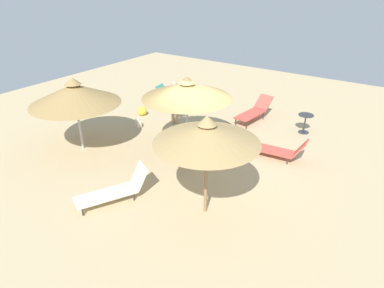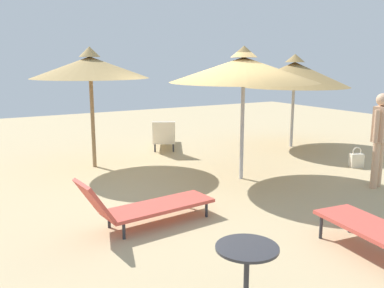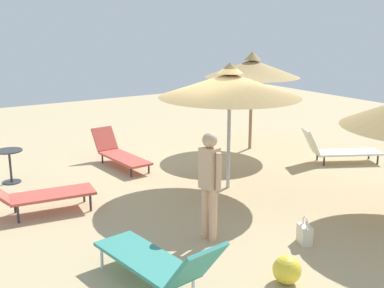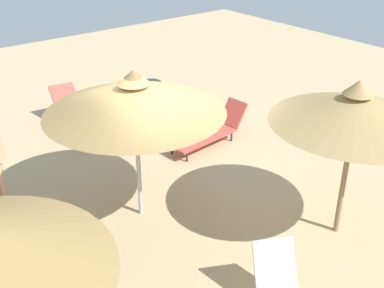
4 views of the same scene
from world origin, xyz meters
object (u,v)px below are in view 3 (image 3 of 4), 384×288
at_px(handbag, 305,234).
at_px(person_standing_near_left, 209,179).
at_px(lounge_chair_far_right, 119,153).
at_px(side_table_round, 10,161).
at_px(parasol_umbrella_center, 252,68).
at_px(parasol_umbrella_far_left, 230,85).
at_px(beach_ball, 287,270).
at_px(lounge_chair_back, 158,261).
at_px(lounge_chair_edge, 337,149).
at_px(lounge_chair_front, 34,193).

bearing_deg(handbag, person_standing_near_left, -128.48).
bearing_deg(handbag, lounge_chair_far_right, -172.58).
distance_m(lounge_chair_far_right, side_table_round, 2.52).
distance_m(parasol_umbrella_center, handbag, 6.21).
bearing_deg(lounge_chair_far_right, parasol_umbrella_far_left, 25.31).
bearing_deg(person_standing_near_left, lounge_chair_far_right, 174.11).
xyz_separation_m(person_standing_near_left, handbag, (0.94, 1.18, -0.85)).
xyz_separation_m(person_standing_near_left, beach_ball, (1.66, 0.12, -0.82)).
xyz_separation_m(lounge_chair_back, person_standing_near_left, (-0.92, 1.42, 0.58)).
relative_size(lounge_chair_back, lounge_chair_edge, 1.09).
distance_m(person_standing_near_left, beach_ball, 1.86).
height_order(lounge_chair_back, person_standing_near_left, person_standing_near_left).
bearing_deg(lounge_chair_front, beach_ball, 27.74).
bearing_deg(parasol_umbrella_center, lounge_chair_edge, 23.18).
distance_m(handbag, side_table_round, 6.44).
height_order(lounge_chair_edge, beach_ball, lounge_chair_edge).
height_order(handbag, beach_ball, handbag).
relative_size(lounge_chair_back, beach_ball, 5.59).
distance_m(lounge_chair_back, handbag, 2.62).
xyz_separation_m(parasol_umbrella_center, lounge_chair_front, (1.59, -6.26, -1.79)).
relative_size(parasol_umbrella_center, beach_ball, 6.82).
distance_m(lounge_chair_back, lounge_chair_edge, 7.13).
xyz_separation_m(parasol_umbrella_center, lounge_chair_back, (5.03, -5.60, -1.77)).
xyz_separation_m(handbag, side_table_round, (-5.57, -3.22, 0.33)).
relative_size(handbag, beach_ball, 1.19).
height_order(lounge_chair_back, handbag, lounge_chair_back).
bearing_deg(beach_ball, lounge_chair_back, -115.63).
height_order(lounge_chair_far_right, lounge_chair_front, lounge_chair_front).
height_order(lounge_chair_far_right, side_table_round, lounge_chair_far_right).
bearing_deg(side_table_round, handbag, 30.04).
height_order(parasol_umbrella_far_left, beach_ball, parasol_umbrella_far_left).
bearing_deg(person_standing_near_left, handbag, 51.52).
height_order(lounge_chair_front, person_standing_near_left, person_standing_near_left).
xyz_separation_m(side_table_round, beach_ball, (6.30, 2.16, -0.30)).
distance_m(lounge_chair_edge, handbag, 4.86).
bearing_deg(handbag, lounge_chair_edge, 125.53).
bearing_deg(lounge_chair_far_right, lounge_chair_edge, 60.32).
bearing_deg(lounge_chair_back, beach_ball, 64.37).
relative_size(lounge_chair_far_right, handbag, 4.46).
xyz_separation_m(lounge_chair_front, lounge_chair_edge, (0.64, 7.21, -0.08)).
relative_size(parasol_umbrella_far_left, lounge_chair_back, 1.34).
height_order(lounge_chair_back, lounge_chair_front, lounge_chair_back).
height_order(lounge_chair_far_right, handbag, lounge_chair_far_right).
distance_m(person_standing_near_left, side_table_round, 5.09).
xyz_separation_m(lounge_chair_back, side_table_round, (-5.56, -0.62, 0.06)).
bearing_deg(lounge_chair_far_right, handbag, 7.42).
distance_m(parasol_umbrella_center, lounge_chair_back, 7.73).
bearing_deg(lounge_chair_far_right, parasol_umbrella_center, 83.36).
relative_size(side_table_round, beach_ball, 1.88).
bearing_deg(beach_ball, parasol_umbrella_far_left, 155.14).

